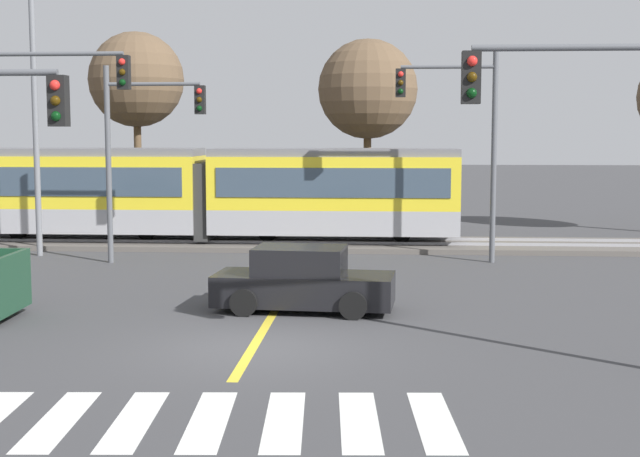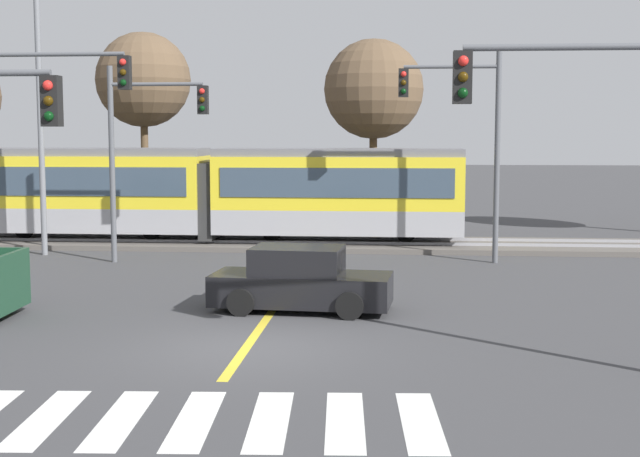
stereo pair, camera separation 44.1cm
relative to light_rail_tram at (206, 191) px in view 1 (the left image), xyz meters
The scene contains 20 objects.
ground_plane 16.26m from the light_rail_tram, 75.68° to the right, with size 200.00×200.00×0.00m, color #3D3D3F.
track_bed 4.45m from the light_rail_tram, ahead, with size 120.00×4.00×0.18m, color #56514C.
rail_near 4.44m from the light_rail_tram, 10.14° to the right, with size 120.00×0.08×0.10m, color #939399.
rail_far 4.44m from the light_rail_tram, 10.31° to the left, with size 120.00×0.08×0.10m, color #939399.
light_rail_tram is the anchor object (origin of this frame).
crosswalk_stripe_1 20.35m from the light_rail_tram, 84.91° to the right, with size 0.56×2.80×0.01m, color silver.
crosswalk_stripe_2 20.41m from the light_rail_tram, 81.81° to the right, with size 0.56×2.80×0.01m, color silver.
crosswalk_stripe_3 20.52m from the light_rail_tram, 78.73° to the right, with size 0.56×2.80×0.01m, color silver.
crosswalk_stripe_4 20.70m from the light_rail_tram, 75.70° to the right, with size 0.56×2.80×0.01m, color silver.
crosswalk_stripe_5 20.93m from the light_rail_tram, 72.72° to the right, with size 0.56×2.80×0.01m, color silver.
crosswalk_stripe_6 21.21m from the light_rail_tram, 69.82° to the right, with size 0.56×2.80×0.01m, color silver.
lane_centre_line 10.97m from the light_rail_tram, 68.27° to the right, with size 0.20×16.03×0.01m, color gold.
sedan_crossing 12.82m from the light_rail_tram, 68.56° to the right, with size 4.32×2.16×1.52m.
traffic_light_near_right 19.85m from the light_rail_tram, 58.69° to the right, with size 3.75×0.38×6.13m.
traffic_light_far_right 10.05m from the light_rail_tram, 21.89° to the right, with size 3.25×0.38×6.77m.
traffic_light_mid_left 9.68m from the light_rail_tram, 108.99° to the right, with size 4.25×0.38×6.67m.
traffic_light_far_left 5.11m from the light_rail_tram, 104.92° to the right, with size 3.25×0.38×6.30m.
street_lamp_west 6.75m from the light_rail_tram, 148.15° to the right, with size 2.42×0.28×9.62m.
bare_tree_west 7.92m from the light_rail_tram, 127.25° to the left, with size 4.05×4.05×8.46m.
bare_tree_east 8.42m from the light_rail_tram, 38.04° to the left, with size 4.10×4.10×8.02m.
Camera 1 is at (2.50, -16.89, 4.19)m, focal length 50.00 mm.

